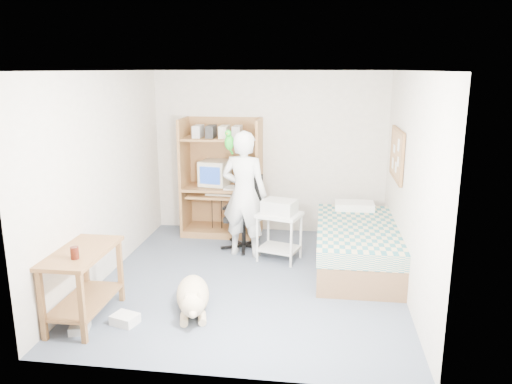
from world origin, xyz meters
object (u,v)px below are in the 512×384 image
Objects in this scene: computer_hutch at (222,182)px; bed at (357,245)px; office_chair at (245,222)px; person at (244,194)px; side_desk at (83,274)px; dog at (193,296)px; printer_cart at (279,229)px.

computer_hutch reaches higher than bed.
person reaches higher than office_chair.
side_desk is at bearing 67.28° from person.
person is at bearing 56.77° from side_desk.
printer_cart is (0.78, 1.60, 0.26)m from dog.
dog is at bearing 91.25° from person.
computer_hutch is at bearing -51.00° from person.
computer_hutch is at bearing 79.77° from dog.
person is at bearing 171.55° from bed.
person is at bearing -177.99° from printer_cart.
bed reaches higher than dog.
office_chair is (0.45, -0.59, -0.45)m from computer_hutch.
office_chair is at bearing 161.12° from bed.
computer_hutch is 0.89× the size of bed.
computer_hutch is at bearing 73.86° from side_desk.
computer_hutch reaches higher than dog.
person is (0.04, -0.31, 0.49)m from office_chair.
office_chair is at bearing -72.12° from person.
printer_cart is (0.53, -0.44, 0.06)m from office_chair.
dog is at bearing -139.93° from bed.
bed is 1.16× the size of person.
office_chair reaches higher than side_desk.
office_chair is 0.60× the size of person.
office_chair is 0.69m from printer_cart.
side_desk is at bearing -178.52° from dog.
person reaches higher than side_desk.
person reaches higher than dog.
computer_hutch reaches higher than office_chair.
printer_cart is (-1.02, 0.09, 0.15)m from bed.
office_chair reaches higher than bed.
side_desk is 1.14m from dog.
person is (-1.51, 0.22, 0.58)m from bed.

